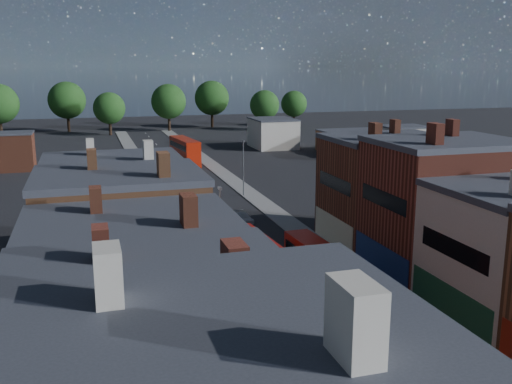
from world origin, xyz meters
TOP-DOWN VIEW (x-y plane):
  - pavement_west at (-6.50, 50.00)m, footprint 3.00×200.00m
  - pavement_east at (6.50, 50.00)m, footprint 3.00×200.00m
  - lamp_post_2 at (-5.20, 30.00)m, footprint 0.25×0.70m
  - lamp_post_3 at (5.20, 60.00)m, footprint 0.25×0.70m
  - bus_0 at (-3.50, 23.83)m, footprint 3.41×11.26m
  - bus_1 at (1.50, 23.33)m, footprint 2.86×9.81m
  - bus_2 at (1.50, 87.91)m, footprint 4.01×12.17m
  - car_2 at (-3.08, 51.13)m, footprint 2.63×4.78m
  - car_3 at (1.50, 46.63)m, footprint 1.96×3.91m
  - ped_3 at (6.20, 26.98)m, footprint 0.42×0.90m

SIDE VIEW (x-z plane):
  - pavement_west at x=-6.50m, z-range 0.00..0.12m
  - pavement_east at x=6.50m, z-range 0.00..0.12m
  - car_3 at x=1.50m, z-range 0.00..1.09m
  - car_2 at x=-3.08m, z-range 0.00..1.27m
  - ped_3 at x=6.20m, z-range 0.12..1.64m
  - bus_1 at x=1.50m, z-range 0.17..4.36m
  - bus_0 at x=-3.50m, z-range 0.19..4.99m
  - bus_2 at x=1.50m, z-range 0.20..5.36m
  - lamp_post_2 at x=-5.20m, z-range 0.64..8.77m
  - lamp_post_3 at x=5.20m, z-range 0.64..8.77m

